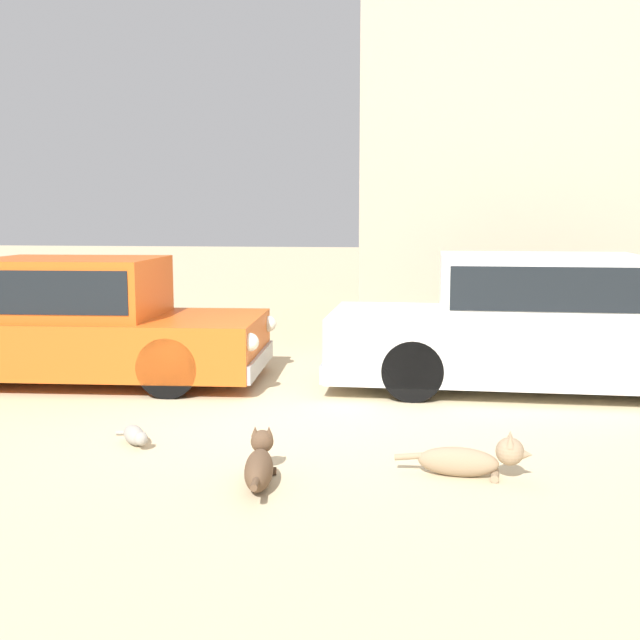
% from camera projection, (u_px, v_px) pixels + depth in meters
% --- Properties ---
extents(ground_plane, '(80.00, 80.00, 0.00)m').
position_uv_depth(ground_plane, '(301.00, 412.00, 7.63)').
color(ground_plane, '#CCB78E').
extents(parked_sedan_nearest, '(4.53, 2.01, 1.45)m').
position_uv_depth(parked_sedan_nearest, '(77.00, 321.00, 9.02)').
color(parked_sedan_nearest, '#D15619').
rests_on(parked_sedan_nearest, ground_plane).
extents(parked_sedan_second, '(4.86, 1.79, 1.51)m').
position_uv_depth(parked_sedan_second, '(541.00, 324.00, 8.55)').
color(parked_sedan_second, silver).
rests_on(parked_sedan_second, ground_plane).
extents(stray_dog_spotted, '(0.29, 0.98, 0.35)m').
position_uv_depth(stray_dog_spotted, '(259.00, 465.00, 5.56)').
color(stray_dog_spotted, brown).
rests_on(stray_dog_spotted, ground_plane).
extents(stray_dog_tan, '(1.02, 0.26, 0.36)m').
position_uv_depth(stray_dog_tan, '(475.00, 459.00, 5.71)').
color(stray_dog_tan, '#997F60').
rests_on(stray_dog_tan, ground_plane).
extents(stray_cat, '(0.45, 0.51, 0.17)m').
position_uv_depth(stray_cat, '(135.00, 435.00, 6.53)').
color(stray_cat, gray).
rests_on(stray_cat, ground_plane).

